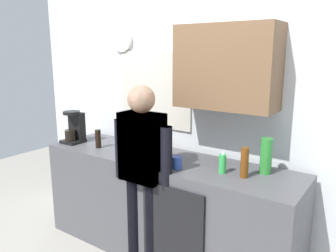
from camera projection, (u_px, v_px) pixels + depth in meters
kitchen_counter at (164, 206)px, 3.06m from camera, size 2.42×0.64×0.93m
dishwasher_panel at (172, 238)px, 2.63m from camera, size 0.56×0.02×0.84m
back_wall_assembly at (193, 104)px, 3.15m from camera, size 4.02×0.42×2.60m
coffee_maker at (74, 128)px, 3.46m from camera, size 0.20×0.20×0.33m
bottle_green_wine at (123, 133)px, 3.25m from camera, size 0.07×0.07×0.30m
bottle_amber_beer at (245, 163)px, 2.48m from camera, size 0.06×0.06×0.23m
bottle_clear_soda at (266, 156)px, 2.56m from camera, size 0.09×0.09×0.28m
bottle_dark_sauce at (98, 139)px, 3.26m from camera, size 0.06×0.06×0.18m
cup_blue_mug at (177, 163)px, 2.68m from camera, size 0.08×0.08×0.10m
mixing_bowl at (156, 153)px, 2.96m from camera, size 0.22×0.22×0.08m
dish_soap at (223, 163)px, 2.58m from camera, size 0.06×0.06×0.18m
storage_canister at (149, 139)px, 3.26m from camera, size 0.14×0.14×0.17m
person_at_sink at (142, 165)px, 2.72m from camera, size 0.57×0.22×1.60m
person_guest at (142, 165)px, 2.72m from camera, size 0.57×0.22×1.60m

